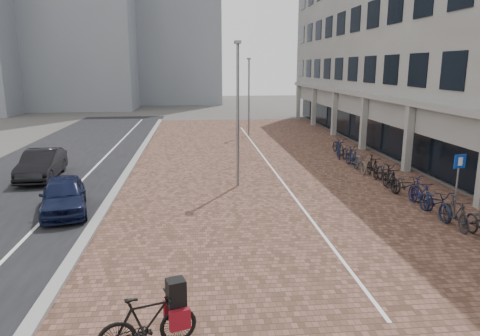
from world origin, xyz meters
name	(u,v)px	position (x,y,z in m)	size (l,w,h in m)	color
ground	(262,266)	(0.00, 0.00, 0.00)	(140.00, 140.00, 0.00)	#474442
plaza_brick	(266,166)	(2.00, 12.00, 0.01)	(14.50, 42.00, 0.04)	brown
street_asphalt	(53,171)	(-9.00, 12.00, 0.01)	(8.00, 50.00, 0.03)	black
curb	(130,168)	(-5.10, 12.00, 0.07)	(0.35, 42.00, 0.14)	gray
lane_line	(93,169)	(-7.00, 12.00, 0.02)	(0.12, 44.00, 0.00)	white
parking_line	(270,165)	(2.20, 12.00, 0.04)	(0.10, 30.00, 0.00)	white
office_building	(437,11)	(12.97, 16.00, 8.44)	(8.40, 40.00, 15.00)	#9E9E99
car_navy	(63,195)	(-6.50, 5.11, 0.65)	(1.53, 3.81, 1.30)	black
car_dark	(42,164)	(-8.94, 10.34, 0.68)	(1.45, 4.15, 1.37)	black
hero_bike	(148,322)	(-2.65, -3.36, 0.59)	(1.94, 1.07, 1.32)	black
parking_sign	(458,176)	(7.18, 3.04, 1.52)	(0.47, 0.15, 2.29)	slate
lamp_near	(238,117)	(0.11, 8.01, 3.08)	(0.12, 0.12, 6.15)	slate
lamp_far	(249,98)	(2.34, 22.68, 2.86)	(0.12, 0.12, 5.73)	slate
bike_row	(383,172)	(6.67, 7.90, 0.52)	(1.23, 15.78, 1.05)	black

